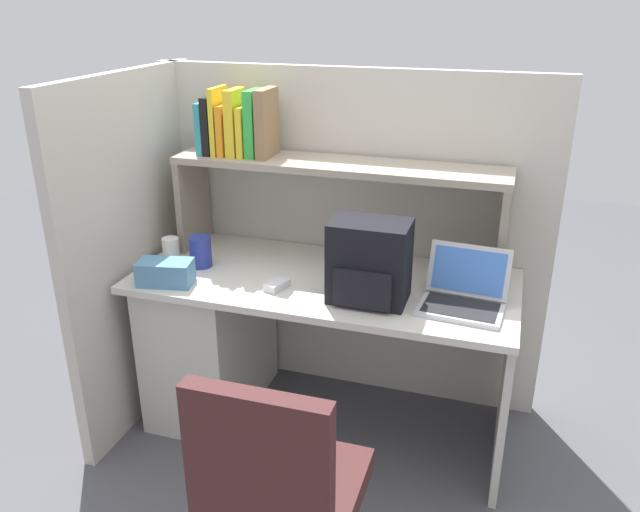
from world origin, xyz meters
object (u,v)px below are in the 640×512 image
Objects in this scene: tissue_box at (165,272)px; computer_mouse at (277,285)px; laptop at (464,294)px; paper_cup at (171,248)px; snack_canister at (200,252)px; backpack at (369,263)px.

computer_mouse is at bearing -0.43° from tissue_box.
laptop is at bearing -4.27° from tissue_box.
laptop reaches higher than paper_cup.
snack_canister is at bearing 64.05° from tissue_box.
tissue_box reaches higher than computer_mouse.
backpack is at bearing -7.40° from snack_canister.
backpack is (-0.36, -0.05, 0.10)m from laptop.
tissue_box is (-0.45, -0.09, 0.03)m from computer_mouse.
backpack is at bearing -172.09° from laptop.
paper_cup is at bearing 176.00° from laptop.
snack_canister is at bearing 177.45° from laptop.
computer_mouse is (-0.37, -0.02, -0.14)m from backpack.
laptop is 1.14m from snack_canister.
tissue_box is at bearing -172.38° from laptop.
snack_canister is (0.17, -0.04, 0.02)m from paper_cup.
computer_mouse is 1.08× the size of paper_cup.
laptop is 1.03× the size of backpack.
backpack reaches higher than tissue_box.
laptop reaches higher than tissue_box.
computer_mouse is 0.42m from snack_canister.
backpack is 0.84m from tissue_box.
computer_mouse is at bearing -16.41° from snack_canister.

